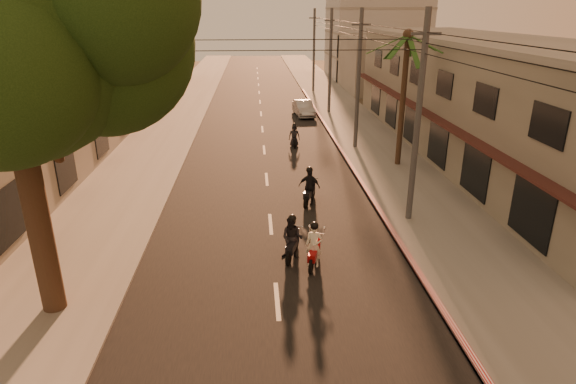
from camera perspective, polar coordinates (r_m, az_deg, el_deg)
name	(u,v)px	position (r m, az deg, el deg)	size (l,w,h in m)	color
ground	(281,341)	(14.43, -0.88, -17.22)	(160.00, 160.00, 0.00)	#383023
road	(264,150)	(32.59, -2.85, 5.00)	(10.00, 140.00, 0.02)	black
sidewalk_right	(374,147)	(33.56, 10.12, 5.26)	(5.00, 140.00, 0.12)	slate
sidewalk_left	(151,151)	(33.30, -15.90, 4.65)	(5.00, 140.00, 0.12)	slate
curb_stripe	(353,170)	(28.35, 7.76, 2.58)	(0.20, 60.00, 0.20)	red
shophouse_row	(486,98)	(33.17, 22.42, 10.21)	(8.80, 34.20, 7.30)	gray
broadleaf_tree	(17,27)	(14.78, -29.43, 16.69)	(9.60, 8.70, 12.10)	black
palm_tree	(408,43)	(28.72, 13.99, 16.78)	(5.00, 5.00, 8.20)	black
utility_poles	(360,49)	(32.16, 8.53, 16.43)	(1.20, 48.26, 9.00)	#38383A
filler_right	(380,64)	(58.50, 10.80, 14.72)	(8.00, 14.00, 6.00)	#9C958C
filler_left_near	(106,88)	(47.76, -20.72, 11.49)	(8.00, 14.00, 4.40)	#9C958C
filler_left_far	(146,55)	(64.98, -16.51, 15.28)	(8.00, 14.00, 7.00)	#9C958C
scooter_red	(314,246)	(17.67, 3.11, -6.47)	(0.93, 1.76, 1.79)	black
scooter_mid_a	(292,238)	(18.17, 0.50, -5.53)	(1.19, 1.79, 1.81)	black
scooter_mid_b	(309,187)	(23.20, 2.53, 0.58)	(1.34, 1.85, 1.91)	black
scooter_far_a	(294,136)	(33.24, 0.75, 6.63)	(0.78, 1.67, 1.63)	black
parked_car	(304,108)	(43.22, 1.87, 9.87)	(1.81, 4.20, 1.35)	#9E9FA5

